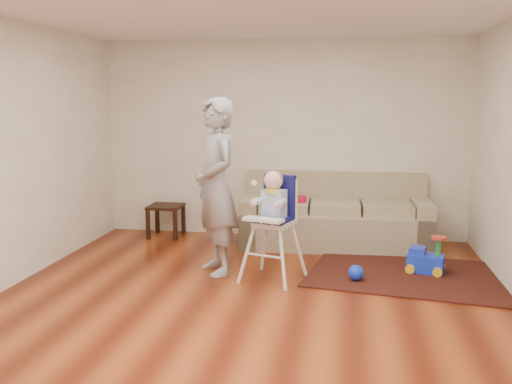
# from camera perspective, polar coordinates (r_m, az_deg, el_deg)

# --- Properties ---
(ground) EXTENTS (5.50, 5.50, 0.00)m
(ground) POSITION_cam_1_polar(r_m,az_deg,el_deg) (5.49, -0.68, -11.04)
(ground) COLOR #541908
(ground) RESTS_ON ground
(room_envelope) EXTENTS (5.04, 5.52, 2.72)m
(room_envelope) POSITION_cam_1_polar(r_m,az_deg,el_deg) (5.66, 0.21, 8.98)
(room_envelope) COLOR beige
(room_envelope) RESTS_ON ground
(sofa) EXTENTS (2.43, 1.05, 0.93)m
(sofa) POSITION_cam_1_polar(r_m,az_deg,el_deg) (7.51, 7.90, -1.86)
(sofa) COLOR tan
(sofa) RESTS_ON ground
(side_table) EXTENTS (0.45, 0.45, 0.45)m
(side_table) POSITION_cam_1_polar(r_m,az_deg,el_deg) (8.07, -8.99, -2.85)
(side_table) COLOR black
(side_table) RESTS_ON ground
(area_rug) EXTENTS (2.28, 1.86, 0.02)m
(area_rug) POSITION_cam_1_polar(r_m,az_deg,el_deg) (6.52, 14.82, -7.96)
(area_rug) COLOR black
(area_rug) RESTS_ON ground
(ride_on_toy) EXTENTS (0.44, 0.36, 0.42)m
(ride_on_toy) POSITION_cam_1_polar(r_m,az_deg,el_deg) (6.57, 16.64, -5.92)
(ride_on_toy) COLOR #173BF0
(ride_on_toy) RESTS_ON area_rug
(toy_ball) EXTENTS (0.16, 0.16, 0.16)m
(toy_ball) POSITION_cam_1_polar(r_m,az_deg,el_deg) (6.15, 9.97, -7.95)
(toy_ball) COLOR #173BF0
(toy_ball) RESTS_ON area_rug
(high_chair) EXTENTS (0.69, 0.69, 1.18)m
(high_chair) POSITION_cam_1_polar(r_m,az_deg,el_deg) (6.01, 1.72, -3.58)
(high_chair) COLOR white
(high_chair) RESTS_ON ground
(adult) EXTENTS (0.77, 0.84, 1.93)m
(adult) POSITION_cam_1_polar(r_m,az_deg,el_deg) (6.20, -4.00, 0.52)
(adult) COLOR #939395
(adult) RESTS_ON ground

